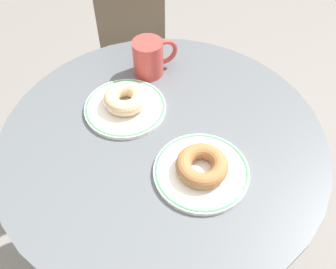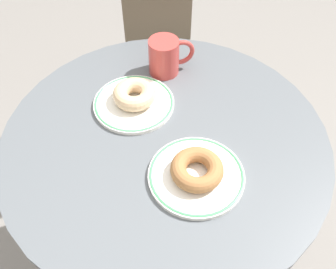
# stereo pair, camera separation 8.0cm
# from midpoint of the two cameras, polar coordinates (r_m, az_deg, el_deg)

# --- Properties ---
(ground_plane) EXTENTS (7.00, 7.00, 0.02)m
(ground_plane) POSITION_cam_midpoint_polar(r_m,az_deg,el_deg) (1.52, -2.12, -18.95)
(ground_plane) COLOR gray
(cafe_table) EXTENTS (0.76, 0.76, 0.74)m
(cafe_table) POSITION_cam_midpoint_polar(r_m,az_deg,el_deg) (1.05, -2.93, -8.67)
(cafe_table) COLOR #565B60
(cafe_table) RESTS_ON ground
(plate_left) EXTENTS (0.20, 0.20, 0.01)m
(plate_left) POSITION_cam_midpoint_polar(r_m,az_deg,el_deg) (0.92, -9.00, 3.96)
(plate_left) COLOR white
(plate_left) RESTS_ON cafe_table
(plate_right) EXTENTS (0.20, 0.20, 0.01)m
(plate_right) POSITION_cam_midpoint_polar(r_m,az_deg,el_deg) (0.79, 2.21, -5.83)
(plate_right) COLOR white
(plate_right) RESTS_ON cafe_table
(donut_glazed) EXTENTS (0.14, 0.14, 0.04)m
(donut_glazed) POSITION_cam_midpoint_polar(r_m,az_deg,el_deg) (0.91, -9.06, 5.30)
(donut_glazed) COLOR #E0B789
(donut_glazed) RESTS_ON plate_left
(donut_cinnamon) EXTENTS (0.15, 0.15, 0.03)m
(donut_cinnamon) POSITION_cam_midpoint_polar(r_m,az_deg,el_deg) (0.78, 2.26, -4.91)
(donut_cinnamon) COLOR #A36B3D
(donut_cinnamon) RESTS_ON plate_right
(coffee_mug) EXTENTS (0.09, 0.11, 0.10)m
(coffee_mug) POSITION_cam_midpoint_polar(r_m,az_deg,el_deg) (0.99, -5.16, 11.50)
(coffee_mug) COLOR #B73D38
(coffee_mug) RESTS_ON cafe_table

